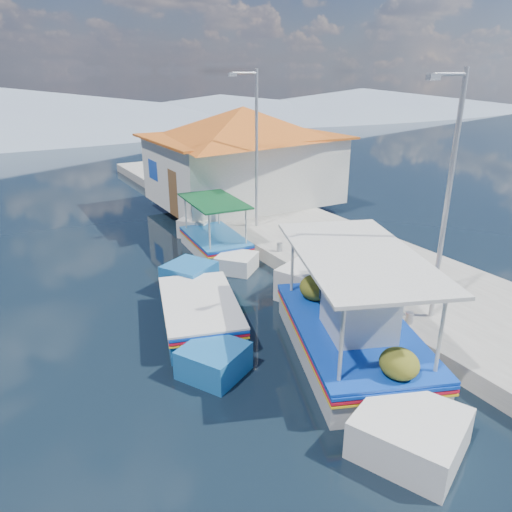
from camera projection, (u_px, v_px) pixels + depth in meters
ground at (339, 443)px, 8.90m from camera, size 160.00×160.00×0.00m
quay at (363, 265)px, 16.42m from camera, size 5.00×44.00×0.50m
bollards at (328, 274)px, 14.69m from camera, size 0.20×17.20×0.30m
main_caique at (348, 334)px, 11.49m from camera, size 4.63×8.28×2.92m
caique_green_canopy at (214, 243)px, 18.30m from camera, size 2.07×5.92×2.22m
caique_blue_hull at (198, 315)px, 12.94m from camera, size 3.03×6.18×1.14m
harbor_building at (243, 153)px, 22.93m from camera, size 10.49×10.49×4.40m
lamp_post_near at (447, 189)px, 11.24m from camera, size 1.21×0.14×6.00m
lamp_post_far at (254, 142)px, 18.52m from camera, size 1.21×0.14×6.00m
mountain_ridge at (78, 111)px, 56.50m from camera, size 171.40×96.00×5.50m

